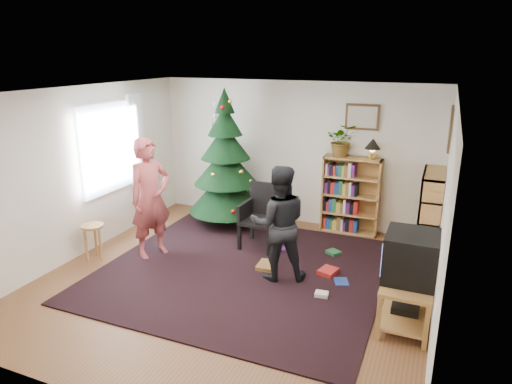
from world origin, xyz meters
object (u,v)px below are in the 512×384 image
at_px(bookshelf_right, 430,214).
at_px(tv_stand, 407,296).
at_px(bookshelf_back, 351,195).
at_px(armchair, 263,213).
at_px(stool, 93,233).
at_px(crt_tv, 411,256).
at_px(table_lamp, 373,145).
at_px(picture_back, 362,117).
at_px(potted_plant, 342,140).
at_px(picture_right, 451,129).
at_px(person_standing, 150,198).
at_px(person_by_chair, 279,224).
at_px(christmas_tree, 226,169).

relative_size(bookshelf_right, tv_stand, 1.34).
bearing_deg(bookshelf_back, tv_stand, -65.23).
xyz_separation_m(armchair, stool, (-2.12, -1.43, -0.12)).
distance_m(crt_tv, table_lamp, 2.74).
bearing_deg(crt_tv, armchair, 148.75).
bearing_deg(tv_stand, armchair, 148.78).
height_order(picture_back, table_lamp, picture_back).
relative_size(bookshelf_right, potted_plant, 2.38).
relative_size(crt_tv, potted_plant, 1.11).
bearing_deg(bookshelf_right, armchair, 103.89).
bearing_deg(table_lamp, bookshelf_right, -27.49).
bearing_deg(picture_right, person_standing, -159.40).
distance_m(bookshelf_right, person_by_chair, 2.39).
distance_m(bookshelf_right, armchair, 2.50).
bearing_deg(christmas_tree, table_lamp, 10.74).
distance_m(christmas_tree, bookshelf_right, 3.39).
xyz_separation_m(bookshelf_back, person_by_chair, (-0.54, -2.05, 0.12)).
height_order(crt_tv, armchair, crt_tv).
bearing_deg(christmas_tree, person_by_chair, -45.61).
bearing_deg(bookshelf_right, picture_right, -121.70).
xyz_separation_m(christmas_tree, stool, (-1.16, -2.08, -0.58)).
bearing_deg(christmas_tree, stool, -119.22).
xyz_separation_m(picture_back, bookshelf_right, (1.19, -0.64, -1.29)).
xyz_separation_m(tv_stand, potted_plant, (-1.35, 2.50, 1.24)).
height_order(armchair, table_lamp, table_lamp).
xyz_separation_m(tv_stand, person_standing, (-3.69, 0.43, 0.57)).
distance_m(bookshelf_back, bookshelf_right, 1.37).
bearing_deg(table_lamp, bookshelf_back, 180.00).
height_order(bookshelf_back, crt_tv, bookshelf_back).
bearing_deg(table_lamp, christmas_tree, -169.26).
xyz_separation_m(person_by_chair, table_lamp, (0.84, 2.05, 0.74)).
xyz_separation_m(bookshelf_back, potted_plant, (-0.20, 0.00, 0.91)).
xyz_separation_m(picture_back, picture_right, (1.33, -0.73, 0.00)).
bearing_deg(crt_tv, potted_plant, 118.38).
bearing_deg(tv_stand, picture_back, 112.09).
xyz_separation_m(person_by_chair, potted_plant, (0.34, 2.05, 0.78)).
height_order(christmas_tree, tv_stand, christmas_tree).
height_order(bookshelf_back, armchair, bookshelf_back).
height_order(picture_back, christmas_tree, christmas_tree).
xyz_separation_m(picture_right, armchair, (-2.56, -0.52, -1.41)).
bearing_deg(bookshelf_right, bookshelf_back, 68.31).
bearing_deg(tv_stand, bookshelf_back, 114.77).
height_order(bookshelf_right, person_standing, person_standing).
bearing_deg(potted_plant, person_standing, -138.45).
distance_m(bookshelf_back, person_by_chair, 2.12).
height_order(tv_stand, crt_tv, crt_tv).
distance_m(armchair, person_by_chair, 1.15).
height_order(picture_back, armchair, picture_back).
height_order(crt_tv, stool, crt_tv).
height_order(tv_stand, armchair, armchair).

